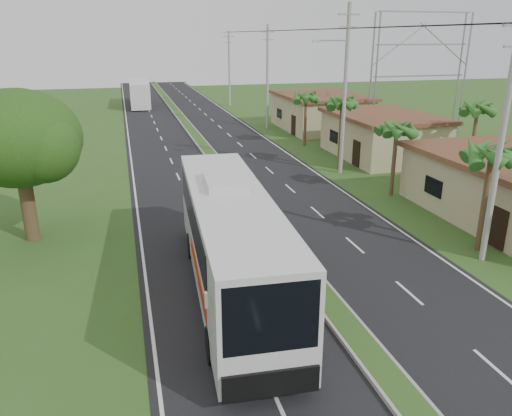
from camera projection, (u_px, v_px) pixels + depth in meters
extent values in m
plane|color=#35531E|center=(328.00, 305.00, 19.24)|extent=(180.00, 180.00, 0.00)
cube|color=black|center=(225.00, 173.00, 37.50)|extent=(14.00, 160.00, 0.02)
cube|color=gray|center=(225.00, 172.00, 37.47)|extent=(1.20, 160.00, 0.17)
cube|color=#35531E|center=(225.00, 171.00, 37.44)|extent=(0.95, 160.00, 0.02)
cube|color=silver|center=(134.00, 180.00, 35.88)|extent=(0.12, 160.00, 0.01)
cube|color=silver|center=(308.00, 168.00, 39.13)|extent=(0.12, 160.00, 0.01)
cube|color=tan|center=(382.00, 137.00, 42.18)|extent=(7.00, 10.00, 3.35)
cube|color=#58301F|center=(384.00, 116.00, 41.58)|extent=(7.60, 10.60, 0.32)
cube|color=tan|center=(320.00, 113.00, 54.94)|extent=(8.00, 11.00, 3.50)
cube|color=#58301F|center=(321.00, 95.00, 54.32)|extent=(8.60, 11.60, 0.32)
cylinder|color=#473321|center=(485.00, 201.00, 23.34)|extent=(0.26, 0.26, 5.00)
cylinder|color=#473321|center=(394.00, 161.00, 31.73)|extent=(0.26, 0.26, 4.60)
cylinder|color=#473321|center=(340.00, 135.00, 37.84)|extent=(0.26, 0.26, 5.40)
cylinder|color=#473321|center=(305.00, 120.00, 46.28)|extent=(0.26, 0.26, 4.80)
cylinder|color=#473321|center=(473.00, 140.00, 36.34)|extent=(0.26, 0.26, 5.20)
cylinder|color=#473321|center=(28.00, 202.00, 24.80)|extent=(0.70, 0.70, 4.00)
ellipsoid|color=#224312|center=(18.00, 138.00, 23.76)|extent=(6.00, 6.00, 4.68)
sphere|color=#224312|center=(43.00, 147.00, 23.23)|extent=(3.40, 3.40, 3.40)
cylinder|color=gray|center=(501.00, 142.00, 21.33)|extent=(0.28, 0.28, 11.00)
cylinder|color=gray|center=(345.00, 92.00, 35.78)|extent=(0.28, 0.28, 12.00)
cube|color=gray|center=(349.00, 14.00, 34.08)|extent=(1.60, 0.12, 0.12)
cube|color=gray|center=(348.00, 27.00, 34.34)|extent=(1.20, 0.10, 0.10)
cube|color=gray|center=(332.00, 41.00, 34.34)|extent=(2.40, 0.10, 0.10)
cylinder|color=gray|center=(267.00, 78.00, 54.21)|extent=(0.28, 0.28, 11.00)
cube|color=gray|center=(268.00, 32.00, 52.67)|extent=(1.60, 0.12, 0.12)
cube|color=gray|center=(268.00, 40.00, 52.93)|extent=(1.20, 0.10, 0.10)
cylinder|color=gray|center=(229.00, 69.00, 72.55)|extent=(0.28, 0.28, 10.50)
cube|color=gray|center=(229.00, 37.00, 71.10)|extent=(1.60, 0.12, 0.12)
cube|color=gray|center=(229.00, 42.00, 71.36)|extent=(1.20, 0.10, 0.10)
cylinder|color=gray|center=(376.00, 77.00, 48.34)|extent=(0.18, 0.18, 12.00)
cylinder|color=gray|center=(465.00, 75.00, 50.77)|extent=(0.18, 0.18, 12.00)
cylinder|color=gray|center=(371.00, 77.00, 49.26)|extent=(0.18, 0.18, 12.00)
cylinder|color=gray|center=(459.00, 75.00, 51.69)|extent=(0.18, 0.18, 12.00)
cube|color=gray|center=(419.00, 76.00, 50.02)|extent=(10.00, 0.14, 0.14)
cube|color=gray|center=(422.00, 44.00, 49.03)|extent=(10.00, 0.14, 0.14)
cube|color=gray|center=(425.00, 12.00, 48.05)|extent=(10.00, 0.14, 0.14)
cube|color=silver|center=(231.00, 239.00, 19.43)|extent=(3.68, 13.93, 3.62)
cube|color=black|center=(228.00, 214.00, 19.80)|extent=(3.56, 11.18, 1.45)
cube|color=black|center=(271.00, 318.00, 12.91)|extent=(2.59, 0.29, 2.03)
cube|color=#AE240E|center=(237.00, 271.00, 18.39)|extent=(3.27, 6.13, 0.63)
cube|color=orange|center=(230.00, 259.00, 20.08)|extent=(3.12, 3.61, 0.29)
cube|color=silver|center=(225.00, 181.00, 20.06)|extent=(1.77, 2.85, 0.32)
cylinder|color=black|center=(212.00, 345.00, 15.70)|extent=(0.44, 1.21, 1.19)
cylinder|color=black|center=(292.00, 336.00, 16.19)|extent=(0.44, 1.21, 1.19)
cylinder|color=black|center=(192.00, 245.00, 23.15)|extent=(0.44, 1.21, 1.19)
cylinder|color=black|center=(247.00, 241.00, 23.64)|extent=(0.44, 1.21, 1.19)
cube|color=silver|center=(139.00, 93.00, 73.04)|extent=(2.90, 12.32, 3.41)
cube|color=black|center=(139.00, 86.00, 73.19)|extent=(2.89, 9.12, 1.16)
cube|color=orange|center=(140.00, 98.00, 72.27)|extent=(2.83, 5.92, 0.37)
cylinder|color=black|center=(132.00, 107.00, 68.57)|extent=(0.34, 1.03, 1.02)
cylinder|color=black|center=(150.00, 107.00, 69.10)|extent=(0.34, 1.03, 1.02)
cylinder|color=black|center=(132.00, 99.00, 77.38)|extent=(0.34, 1.03, 1.02)
cylinder|color=black|center=(147.00, 99.00, 77.91)|extent=(0.34, 1.03, 1.02)
imported|color=black|center=(246.00, 199.00, 30.02)|extent=(1.66, 0.54, 0.98)
imported|color=maroon|center=(246.00, 184.00, 29.71)|extent=(0.67, 0.46, 1.78)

